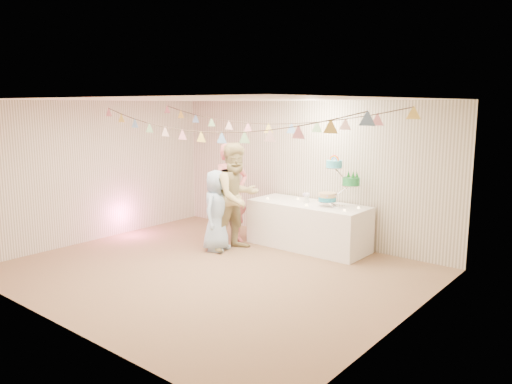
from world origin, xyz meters
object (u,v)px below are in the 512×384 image
Objects in this scene: table at (308,225)px; person_child at (217,210)px; cake_stand at (338,186)px; person_adult_b at (237,197)px; person_adult_a at (231,193)px.

person_child is (-1.15, -1.14, 0.31)m from table.
person_adult_b is at bearing -146.81° from cake_stand.
person_adult_a is at bearing 1.38° from person_child.
cake_stand is at bearing -48.64° from person_adult_a.
cake_stand is 0.58× the size of person_child.
cake_stand reaches higher than person_child.
person_adult_a is 0.59m from person_child.
person_adult_b reaches higher than cake_stand.
person_child is at bearing -144.94° from cake_stand.
table is at bearing -174.81° from cake_stand.
person_adult_b reaches higher than person_child.
table is 1.65m from person_child.
person_adult_a is at bearing -160.27° from cake_stand.
person_adult_a is (-1.29, -0.61, 0.52)m from table.
cake_stand is 2.13m from person_child.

